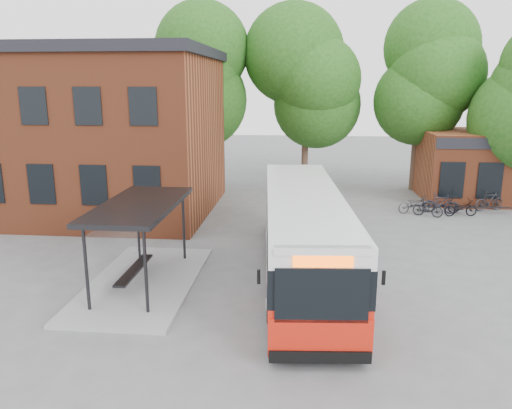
# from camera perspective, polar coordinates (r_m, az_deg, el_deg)

# --- Properties ---
(ground) EXTENTS (100.00, 100.00, 0.00)m
(ground) POSITION_cam_1_polar(r_m,az_deg,el_deg) (17.97, 2.21, -8.34)
(ground) COLOR #5C5C5E
(station_building) EXTENTS (18.40, 10.40, 8.50)m
(station_building) POSITION_cam_1_polar(r_m,az_deg,el_deg) (29.26, -23.15, 7.73)
(station_building) COLOR brown
(station_building) RESTS_ON ground
(bus_shelter) EXTENTS (3.60, 7.00, 2.90)m
(bus_shelter) POSITION_cam_1_polar(r_m,az_deg,el_deg) (17.36, -12.98, -4.39)
(bus_shelter) COLOR black
(bus_shelter) RESTS_ON ground
(bike_rail) EXTENTS (5.20, 0.10, 0.38)m
(bike_rail) POSITION_cam_1_polar(r_m,az_deg,el_deg) (28.68, 22.27, -0.55)
(bike_rail) COLOR black
(bike_rail) RESTS_ON ground
(tree_0) EXTENTS (7.92, 7.92, 11.00)m
(tree_0) POSITION_cam_1_polar(r_m,az_deg,el_deg) (33.38, -6.61, 11.48)
(tree_0) COLOR #1D4B14
(tree_0) RESTS_ON ground
(tree_1) EXTENTS (7.92, 7.92, 10.40)m
(tree_1) POSITION_cam_1_polar(r_m,az_deg,el_deg) (33.67, 5.72, 11.01)
(tree_1) COLOR #1D4B14
(tree_1) RESTS_ON ground
(tree_2) EXTENTS (7.92, 7.92, 11.00)m
(tree_2) POSITION_cam_1_polar(r_m,az_deg,el_deg) (33.42, 18.05, 10.91)
(tree_2) COLOR #1D4B14
(tree_2) RESTS_ON ground
(city_bus) EXTENTS (3.50, 12.34, 3.09)m
(city_bus) POSITION_cam_1_polar(r_m,az_deg,el_deg) (17.58, 5.38, -3.53)
(city_bus) COLOR red
(city_bus) RESTS_ON ground
(bicycle_0) EXTENTS (1.96, 1.22, 0.97)m
(bicycle_0) POSITION_cam_1_polar(r_m,az_deg,el_deg) (27.80, 17.63, 0.05)
(bicycle_0) COLOR #313135
(bicycle_0) RESTS_ON ground
(bicycle_1) EXTENTS (1.59, 1.02, 0.93)m
(bicycle_1) POSITION_cam_1_polar(r_m,az_deg,el_deg) (27.30, 19.06, -0.36)
(bicycle_1) COLOR black
(bicycle_1) RESTS_ON ground
(bicycle_2) EXTENTS (1.89, 0.91, 0.95)m
(bicycle_2) POSITION_cam_1_polar(r_m,az_deg,el_deg) (28.40, 20.49, 0.08)
(bicycle_2) COLOR black
(bicycle_2) RESTS_ON ground
(bicycle_3) EXTENTS (1.81, 0.86, 1.05)m
(bicycle_3) POSITION_cam_1_polar(r_m,az_deg,el_deg) (28.21, 20.26, 0.11)
(bicycle_3) COLOR black
(bicycle_3) RESTS_ON ground
(bicycle_4) EXTENTS (1.78, 0.85, 0.90)m
(bicycle_4) POSITION_cam_1_polar(r_m,az_deg,el_deg) (27.95, 22.36, -0.35)
(bicycle_4) COLOR black
(bicycle_4) RESTS_ON ground
(bicycle_5) EXTENTS (1.85, 1.12, 1.08)m
(bicycle_5) POSITION_cam_1_polar(r_m,az_deg,el_deg) (29.80, 25.12, 0.37)
(bicycle_5) COLOR black
(bicycle_5) RESTS_ON ground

